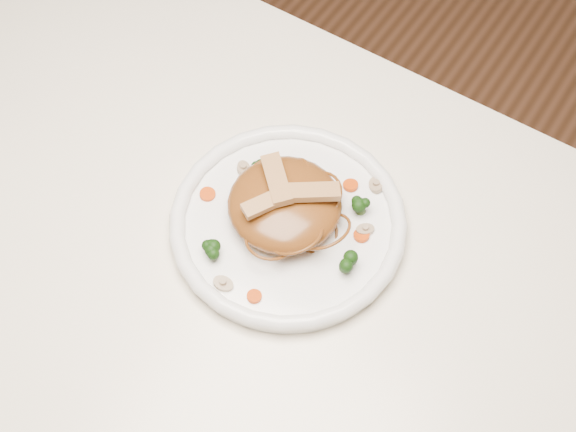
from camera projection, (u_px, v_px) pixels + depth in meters
The scene contains 19 objects.
table at pixel (247, 304), 1.00m from camera, with size 1.20×0.80×0.75m.
plate at pixel (288, 225), 0.94m from camera, with size 0.29×0.29×0.02m, color white.
noodle_mound at pixel (285, 204), 0.91m from camera, with size 0.14×0.14×0.05m, color brown.
chicken_a at pixel (311, 192), 0.89m from camera, with size 0.07×0.02×0.01m, color tan.
chicken_b at pixel (277, 179), 0.89m from camera, with size 0.07×0.02×0.01m, color tan.
chicken_c at pixel (267, 202), 0.88m from camera, with size 0.06×0.02×0.01m, color tan.
broccoli_0 at pixel (361, 204), 0.92m from camera, with size 0.03×0.03×0.03m, color #16340A, non-canonical shape.
broccoli_1 at pixel (262, 169), 0.95m from camera, with size 0.03×0.03×0.03m, color #16340A, non-canonical shape.
broccoli_2 at pixel (211, 248), 0.89m from camera, with size 0.02×0.02×0.03m, color #16340A, non-canonical shape.
broccoli_3 at pixel (345, 262), 0.88m from camera, with size 0.03×0.03×0.03m, color #16340A, non-canonical shape.
carrot_0 at pixel (351, 185), 0.95m from camera, with size 0.02×0.02×0.01m, color #D73B07.
carrot_1 at pixel (208, 194), 0.95m from camera, with size 0.02×0.02×0.01m, color #D73B07.
carrot_2 at pixel (361, 235), 0.92m from camera, with size 0.02×0.02×0.01m, color #D73B07.
carrot_3 at pixel (301, 171), 0.97m from camera, with size 0.02×0.02×0.01m, color #D73B07.
carrot_4 at pixel (254, 296), 0.87m from camera, with size 0.02×0.02×0.01m, color #D73B07.
mushroom_0 at pixel (223, 284), 0.88m from camera, with size 0.03×0.03×0.01m, color tan.
mushroom_1 at pixel (365, 230), 0.92m from camera, with size 0.02×0.02×0.01m, color tan.
mushroom_2 at pixel (244, 169), 0.97m from camera, with size 0.02×0.02×0.01m, color tan.
mushroom_3 at pixel (376, 185), 0.95m from camera, with size 0.03×0.03×0.01m, color tan.
Camera 1 is at (0.28, -0.32, 1.56)m, focal length 46.30 mm.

